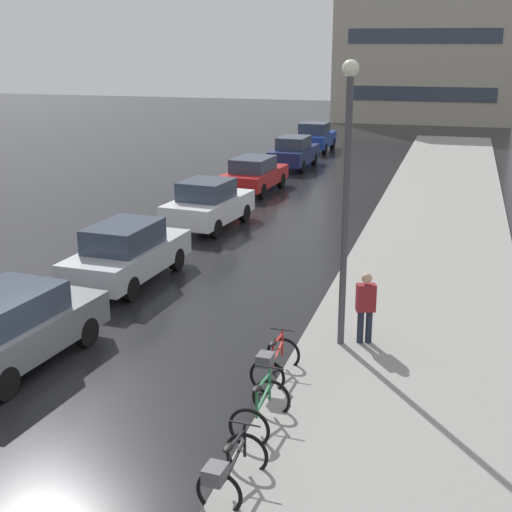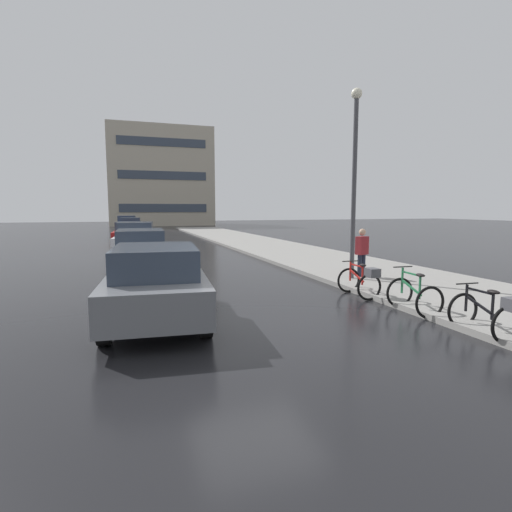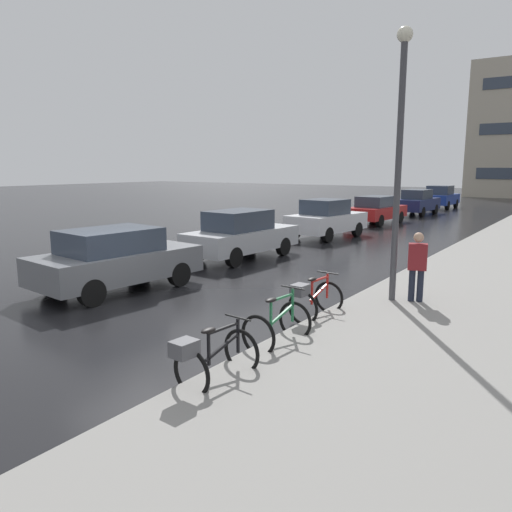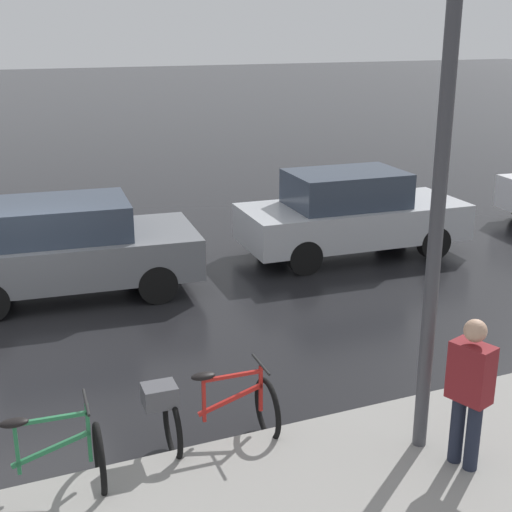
% 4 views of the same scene
% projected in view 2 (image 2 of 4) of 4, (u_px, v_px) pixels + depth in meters
% --- Properties ---
extents(ground_plane, '(140.00, 140.00, 0.00)m').
position_uv_depth(ground_plane, '(255.00, 327.00, 7.93)').
color(ground_plane, black).
extents(sidewalk_kerb, '(4.80, 60.00, 0.14)m').
position_uv_depth(sidewalk_kerb, '(307.00, 256.00, 19.23)').
color(sidewalk_kerb, gray).
rests_on(sidewalk_kerb, ground).
extents(bicycle_nearest, '(0.78, 1.40, 0.91)m').
position_uv_depth(bicycle_nearest, '(491.00, 313.00, 7.20)').
color(bicycle_nearest, black).
rests_on(bicycle_nearest, ground).
extents(bicycle_second, '(0.79, 1.18, 1.00)m').
position_uv_depth(bicycle_second, '(414.00, 295.00, 8.98)').
color(bicycle_second, black).
rests_on(bicycle_second, ground).
extents(bicycle_third, '(0.74, 1.39, 0.91)m').
position_uv_depth(bicycle_third, '(362.00, 280.00, 10.51)').
color(bicycle_third, black).
rests_on(bicycle_third, ground).
extents(car_grey, '(2.33, 4.33, 1.59)m').
position_uv_depth(car_grey, '(156.00, 283.00, 8.21)').
color(car_grey, slate).
rests_on(car_grey, ground).
extents(car_silver, '(2.01, 4.45, 1.66)m').
position_uv_depth(car_silver, '(141.00, 254.00, 13.28)').
color(car_silver, '#B2B5BA').
rests_on(car_silver, ground).
extents(car_white, '(2.29, 4.11, 1.70)m').
position_uv_depth(car_white, '(136.00, 240.00, 19.17)').
color(car_white, silver).
rests_on(car_white, ground).
extents(car_red, '(2.10, 4.24, 1.52)m').
position_uv_depth(car_red, '(129.00, 234.00, 25.19)').
color(car_red, '#AD1919').
rests_on(car_red, ground).
extents(car_navy, '(1.87, 4.16, 1.64)m').
position_uv_depth(car_navy, '(131.00, 228.00, 31.31)').
color(car_navy, navy).
rests_on(car_navy, ground).
extents(car_blue, '(1.99, 3.83, 1.70)m').
position_uv_depth(car_blue, '(127.00, 225.00, 37.17)').
color(car_blue, navy).
rests_on(car_blue, ground).
extents(pedestrian, '(0.45, 0.35, 1.69)m').
position_uv_depth(pedestrian, '(362.00, 251.00, 12.96)').
color(pedestrian, '#1E2333').
rests_on(pedestrian, ground).
extents(streetlamp, '(0.33, 0.33, 5.97)m').
position_uv_depth(streetlamp, '(355.00, 169.00, 12.33)').
color(streetlamp, '#424247').
rests_on(streetlamp, ground).
extents(building_facade_main, '(14.00, 9.95, 13.47)m').
position_uv_depth(building_facade_main, '(160.00, 178.00, 57.50)').
color(building_facade_main, '#B2A893').
rests_on(building_facade_main, ground).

